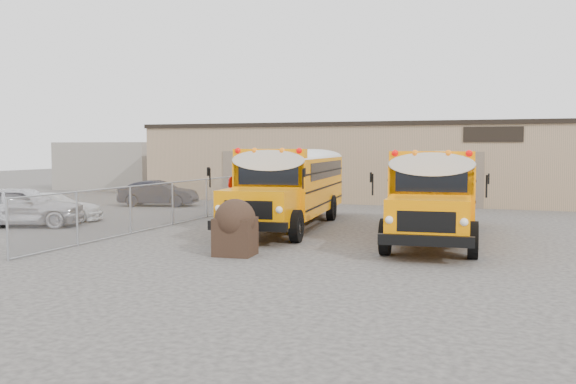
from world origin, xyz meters
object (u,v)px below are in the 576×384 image
(school_bus_left, at_px, (321,174))
(tarp_bundle, at_px, (235,227))
(car_dark, at_px, (158,193))
(car_white, at_px, (53,207))
(school_bus_right, at_px, (442,178))
(car_silver, at_px, (22,206))

(school_bus_left, relative_size, tarp_bundle, 6.61)
(tarp_bundle, distance_m, car_dark, 17.12)
(car_white, bearing_deg, school_bus_right, -87.29)
(tarp_bundle, relative_size, car_white, 0.39)
(school_bus_left, relative_size, car_dark, 2.65)
(school_bus_left, relative_size, car_silver, 2.29)
(school_bus_right, distance_m, car_silver, 18.23)
(tarp_bundle, xyz_separation_m, car_white, (-11.29, 5.27, -0.25))
(car_silver, bearing_deg, tarp_bundle, -129.16)
(car_silver, distance_m, car_white, 1.95)
(school_bus_right, bearing_deg, car_dark, 178.11)
(car_silver, bearing_deg, car_white, -18.27)
(school_bus_right, distance_m, car_dark, 15.41)
(school_bus_left, height_order, car_silver, school_bus_left)
(school_bus_left, bearing_deg, tarp_bundle, -82.85)
(car_dark, bearing_deg, tarp_bundle, -154.25)
(school_bus_left, bearing_deg, car_dark, -174.70)
(school_bus_right, bearing_deg, school_bus_left, 167.73)
(school_bus_left, xyz_separation_m, tarp_bundle, (1.76, -14.05, -0.99))
(car_silver, height_order, car_dark, car_silver)
(school_bus_right, height_order, car_dark, school_bus_right)
(school_bus_right, xyz_separation_m, tarp_bundle, (-4.46, -12.70, -0.95))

